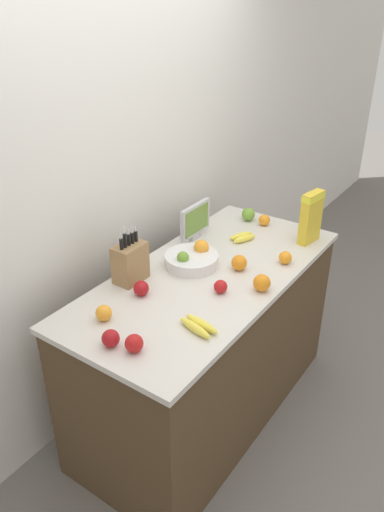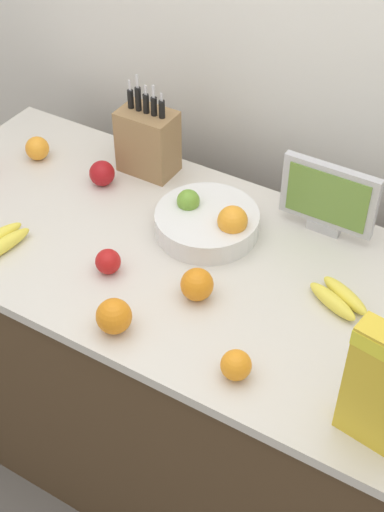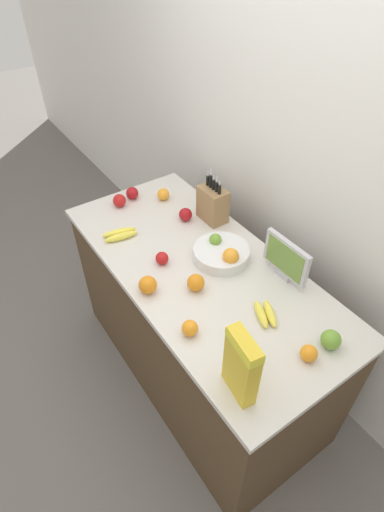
{
  "view_description": "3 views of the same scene",
  "coord_description": "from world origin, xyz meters",
  "px_view_note": "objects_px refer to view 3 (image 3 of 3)",
  "views": [
    {
      "loc": [
        -1.87,
        -1.2,
        2.25
      ],
      "look_at": [
        -0.1,
        0.04,
        1.07
      ],
      "focal_mm": 35.0,
      "sensor_mm": 36.0,
      "label": 1
    },
    {
      "loc": [
        0.75,
        -1.19,
        2.2
      ],
      "look_at": [
        0.07,
        -0.05,
        1.0
      ],
      "focal_mm": 50.0,
      "sensor_mm": 36.0,
      "label": 2
    },
    {
      "loc": [
        1.19,
        -0.86,
        2.31
      ],
      "look_at": [
        -0.02,
        -0.03,
        0.99
      ],
      "focal_mm": 28.0,
      "sensor_mm": 36.0,
      "label": 3
    }
  ],
  "objects_px": {
    "apple_by_knife_block": "(132,193)",
    "orange_mid_left": "(163,194)",
    "knife_block": "(213,204)",
    "apple_leftmost": "(185,214)",
    "cereal_box": "(242,364)",
    "orange_mid_right": "(196,283)",
    "fruit_bowl": "(222,253)",
    "apple_rear": "(162,258)",
    "orange_front_center": "(148,285)",
    "orange_front_left": "(190,328)",
    "apple_rightmost": "(331,340)",
    "apple_middle": "(119,201)",
    "small_monitor": "(286,259)",
    "banana_bunch_left": "(120,234)",
    "banana_bunch_right": "(265,314)",
    "orange_by_cereal": "(309,353)"
  },
  "relations": [
    {
      "from": "fruit_bowl",
      "to": "orange_front_left",
      "type": "xyz_separation_m",
      "value": [
        0.3,
        -0.4,
        -0.0
      ]
    },
    {
      "from": "apple_rear",
      "to": "knife_block",
      "type": "bearing_deg",
      "value": 110.29
    },
    {
      "from": "knife_block",
      "to": "apple_middle",
      "type": "xyz_separation_m",
      "value": [
        -0.42,
        -0.38,
        -0.06
      ]
    },
    {
      "from": "apple_leftmost",
      "to": "orange_front_center",
      "type": "height_order",
      "value": "orange_front_center"
    },
    {
      "from": "cereal_box",
      "to": "fruit_bowl",
      "type": "distance_m",
      "value": 0.74
    },
    {
      "from": "cereal_box",
      "to": "orange_mid_right",
      "type": "relative_size",
      "value": 3.66
    },
    {
      "from": "fruit_bowl",
      "to": "orange_mid_right",
      "type": "relative_size",
      "value": 3.44
    },
    {
      "from": "apple_leftmost",
      "to": "apple_rightmost",
      "type": "height_order",
      "value": "apple_rightmost"
    },
    {
      "from": "apple_by_knife_block",
      "to": "orange_mid_left",
      "type": "relative_size",
      "value": 1.03
    },
    {
      "from": "cereal_box",
      "to": "apple_by_knife_block",
      "type": "distance_m",
      "value": 1.4
    },
    {
      "from": "cereal_box",
      "to": "apple_middle",
      "type": "distance_m",
      "value": 1.35
    },
    {
      "from": "banana_bunch_left",
      "to": "apple_rightmost",
      "type": "relative_size",
      "value": 2.37
    },
    {
      "from": "banana_bunch_right",
      "to": "apple_rightmost",
      "type": "distance_m",
      "value": 0.29
    },
    {
      "from": "orange_front_center",
      "to": "fruit_bowl",
      "type": "bearing_deg",
      "value": 88.27
    },
    {
      "from": "orange_mid_right",
      "to": "apple_by_knife_block",
      "type": "bearing_deg",
      "value": 172.08
    },
    {
      "from": "cereal_box",
      "to": "apple_by_knife_block",
      "type": "relative_size",
      "value": 4.01
    },
    {
      "from": "fruit_bowl",
      "to": "apple_middle",
      "type": "xyz_separation_m",
      "value": [
        -0.72,
        -0.21,
        0.0
      ]
    },
    {
      "from": "banana_bunch_left",
      "to": "orange_front_left",
      "type": "bearing_deg",
      "value": -4.0
    },
    {
      "from": "orange_front_center",
      "to": "banana_bunch_right",
      "type": "bearing_deg",
      "value": 39.38
    },
    {
      "from": "apple_rear",
      "to": "fruit_bowl",
      "type": "bearing_deg",
      "value": 61.94
    },
    {
      "from": "knife_block",
      "to": "apple_leftmost",
      "type": "bearing_deg",
      "value": -120.54
    },
    {
      "from": "apple_by_knife_block",
      "to": "apple_rear",
      "type": "bearing_deg",
      "value": -14.37
    },
    {
      "from": "apple_rear",
      "to": "apple_by_knife_block",
      "type": "bearing_deg",
      "value": 165.63
    },
    {
      "from": "orange_front_left",
      "to": "orange_mid_left",
      "type": "bearing_deg",
      "value": 154.81
    },
    {
      "from": "banana_bunch_right",
      "to": "orange_by_cereal",
      "type": "xyz_separation_m",
      "value": [
        0.26,
        -0.01,
        0.02
      ]
    },
    {
      "from": "small_monitor",
      "to": "banana_bunch_left",
      "type": "xyz_separation_m",
      "value": [
        -0.72,
        -0.51,
        -0.1
      ]
    },
    {
      "from": "cereal_box",
      "to": "fruit_bowl",
      "type": "bearing_deg",
      "value": 155.78
    },
    {
      "from": "apple_rear",
      "to": "apple_by_knife_block",
      "type": "distance_m",
      "value": 0.62
    },
    {
      "from": "orange_front_center",
      "to": "apple_by_knife_block",
      "type": "bearing_deg",
      "value": 157.11
    },
    {
      "from": "banana_bunch_left",
      "to": "orange_mid_left",
      "type": "bearing_deg",
      "value": 115.23
    },
    {
      "from": "knife_block",
      "to": "orange_mid_right",
      "type": "height_order",
      "value": "knife_block"
    },
    {
      "from": "cereal_box",
      "to": "apple_leftmost",
      "type": "distance_m",
      "value": 1.09
    },
    {
      "from": "cereal_box",
      "to": "orange_front_center",
      "type": "height_order",
      "value": "cereal_box"
    },
    {
      "from": "apple_by_knife_block",
      "to": "orange_mid_left",
      "type": "distance_m",
      "value": 0.19
    },
    {
      "from": "small_monitor",
      "to": "fruit_bowl",
      "type": "xyz_separation_m",
      "value": [
        -0.27,
        -0.17,
        -0.08
      ]
    },
    {
      "from": "apple_rear",
      "to": "orange_mid_right",
      "type": "height_order",
      "value": "orange_mid_right"
    },
    {
      "from": "knife_block",
      "to": "apple_middle",
      "type": "relative_size",
      "value": 4.02
    },
    {
      "from": "knife_block",
      "to": "banana_bunch_right",
      "type": "xyz_separation_m",
      "value": [
        0.71,
        -0.24,
        -0.08
      ]
    },
    {
      "from": "cereal_box",
      "to": "banana_bunch_left",
      "type": "height_order",
      "value": "cereal_box"
    },
    {
      "from": "apple_by_knife_block",
      "to": "orange_front_center",
      "type": "xyz_separation_m",
      "value": [
        0.73,
        -0.31,
        0.01
      ]
    },
    {
      "from": "apple_leftmost",
      "to": "apple_by_knife_block",
      "type": "height_order",
      "value": "same"
    },
    {
      "from": "knife_block",
      "to": "orange_mid_right",
      "type": "distance_m",
      "value": 0.57
    },
    {
      "from": "orange_front_center",
      "to": "orange_front_left",
      "type": "relative_size",
      "value": 1.22
    },
    {
      "from": "fruit_bowl",
      "to": "orange_mid_right",
      "type": "xyz_separation_m",
      "value": [
        0.1,
        -0.23,
        0.0
      ]
    },
    {
      "from": "small_monitor",
      "to": "banana_bunch_left",
      "type": "height_order",
      "value": "small_monitor"
    },
    {
      "from": "cereal_box",
      "to": "orange_front_center",
      "type": "distance_m",
      "value": 0.64
    },
    {
      "from": "orange_front_center",
      "to": "orange_mid_left",
      "type": "bearing_deg",
      "value": 143.3
    },
    {
      "from": "knife_block",
      "to": "apple_middle",
      "type": "bearing_deg",
      "value": -137.68
    },
    {
      "from": "cereal_box",
      "to": "apple_leftmost",
      "type": "height_order",
      "value": "cereal_box"
    },
    {
      "from": "apple_rear",
      "to": "orange_mid_left",
      "type": "relative_size",
      "value": 0.9
    }
  ]
}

